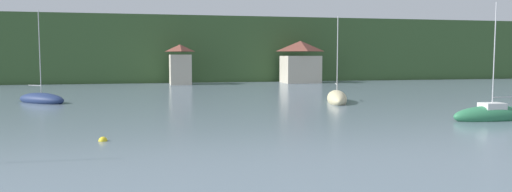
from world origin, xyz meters
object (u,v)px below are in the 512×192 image
object	(u,v)px
sailboat_far_0	(337,98)
sailboat_far_2	(41,100)
shore_building_westcentral	(300,62)
sailboat_mid_1	(492,115)
shore_building_west	(180,65)
mooring_buoy_near	(103,141)

from	to	relation	value
sailboat_far_0	sailboat_far_2	xyz separation A→B (m)	(-32.57, 7.10, -0.07)
shore_building_westcentral	sailboat_mid_1	bearing A→B (deg)	-92.42
sailboat_far_0	sailboat_far_2	distance (m)	33.34
shore_building_westcentral	sailboat_mid_1	distance (m)	56.51
shore_building_west	shore_building_westcentral	size ratio (longest dim) A/B	0.90
shore_building_westcentral	sailboat_mid_1	world-z (taller)	sailboat_mid_1
shore_building_west	sailboat_far_0	bearing A→B (deg)	-69.26
sailboat_mid_1	mooring_buoy_near	size ratio (longest dim) A/B	18.43
sailboat_far_0	sailboat_far_2	world-z (taller)	sailboat_far_2
sailboat_far_2	shore_building_west	bearing A→B (deg)	104.10
shore_building_westcentral	mooring_buoy_near	bearing A→B (deg)	-118.85
sailboat_mid_1	shore_building_westcentral	bearing A→B (deg)	-91.70
shore_building_westcentral	sailboat_far_2	bearing A→B (deg)	-142.20
sailboat_far_2	mooring_buoy_near	world-z (taller)	sailboat_far_2
shore_building_west	sailboat_mid_1	xyz separation A→B (m)	(21.04, -56.02, -3.14)
sailboat_mid_1	mooring_buoy_near	world-z (taller)	sailboat_mid_1
shore_building_west	shore_building_westcentral	world-z (taller)	shore_building_westcentral
shore_building_westcentral	sailboat_mid_1	size ratio (longest dim) A/B	0.82
sailboat_mid_1	mooring_buoy_near	bearing A→B (deg)	6.00
shore_building_westcentral	sailboat_far_0	bearing A→B (deg)	-102.57
shore_building_west	sailboat_far_2	world-z (taller)	sailboat_far_2
shore_building_west	sailboat_far_0	distance (m)	41.62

